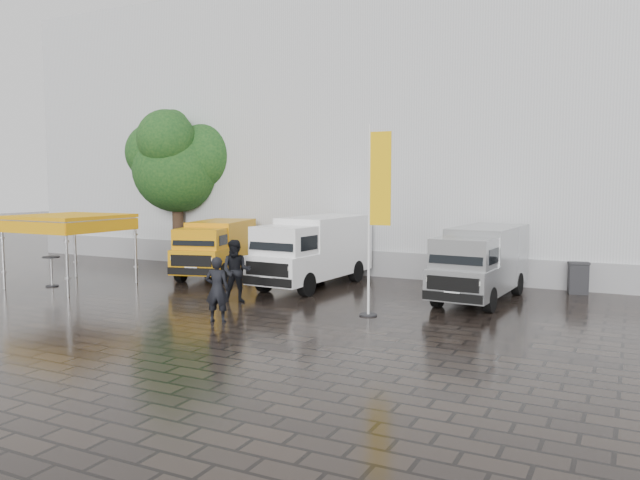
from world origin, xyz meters
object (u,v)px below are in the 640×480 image
(van_yellow, at_px, (216,249))
(person_front, at_px, (217,289))
(canopy_tent, at_px, (69,219))
(person_tent, at_px, (236,271))
(van_white, at_px, (313,252))
(van_silver, at_px, (481,264))
(cocktail_table, at_px, (52,271))
(wheelie_bin, at_px, (578,278))
(flagpole, at_px, (375,209))

(van_yellow, relative_size, person_front, 2.68)
(canopy_tent, distance_m, person_tent, 7.16)
(canopy_tent, height_order, person_front, canopy_tent)
(van_white, xyz_separation_m, canopy_tent, (-7.77, -3.88, 1.17))
(van_silver, height_order, person_tent, van_silver)
(van_white, distance_m, cocktail_table, 9.37)
(cocktail_table, distance_m, wheelie_bin, 18.28)
(van_silver, height_order, person_front, van_silver)
(wheelie_bin, bearing_deg, person_front, -143.97)
(van_white, xyz_separation_m, person_tent, (-0.76, -3.70, -0.26))
(person_tent, bearing_deg, van_silver, 4.71)
(canopy_tent, relative_size, person_front, 1.89)
(van_white, relative_size, van_silver, 1.08)
(wheelie_bin, xyz_separation_m, person_tent, (-9.33, -6.42, 0.44))
(person_front, bearing_deg, van_white, -106.53)
(canopy_tent, height_order, person_tent, canopy_tent)
(van_silver, relative_size, canopy_tent, 1.59)
(flagpole, distance_m, cocktail_table, 12.40)
(flagpole, bearing_deg, person_front, -143.55)
(van_yellow, bearing_deg, wheelie_bin, -4.36)
(flagpole, bearing_deg, canopy_tent, -178.90)
(cocktail_table, height_order, person_front, person_front)
(van_white, height_order, flagpole, flagpole)
(person_tent, bearing_deg, cocktail_table, 159.65)
(flagpole, xyz_separation_m, person_front, (-3.47, -2.56, -2.10))
(van_yellow, xyz_separation_m, wheelie_bin, (13.06, 2.41, -0.55))
(van_white, distance_m, flagpole, 5.56)
(van_white, distance_m, canopy_tent, 8.76)
(cocktail_table, distance_m, person_tent, 7.60)
(van_yellow, relative_size, cocktail_table, 4.38)
(flagpole, xyz_separation_m, cocktail_table, (-12.15, -0.57, -2.44))
(van_silver, distance_m, person_tent, 7.64)
(canopy_tent, height_order, cocktail_table, canopy_tent)
(van_yellow, distance_m, person_front, 8.12)
(van_silver, height_order, flagpole, flagpole)
(van_white, bearing_deg, wheelie_bin, 21.00)
(person_tent, bearing_deg, wheelie_bin, 10.24)
(van_yellow, bearing_deg, flagpole, -40.35)
(van_white, distance_m, person_front, 6.23)
(flagpole, relative_size, person_tent, 2.72)
(person_front, bearing_deg, van_yellow, -73.23)
(van_silver, height_order, cocktail_table, van_silver)
(canopy_tent, bearing_deg, person_front, -16.07)
(canopy_tent, xyz_separation_m, flagpole, (11.59, 0.22, 0.57))
(van_white, height_order, wheelie_bin, van_white)
(van_yellow, distance_m, canopy_tent, 5.48)
(van_yellow, relative_size, flagpole, 0.89)
(van_white, distance_m, wheelie_bin, 9.02)
(wheelie_bin, height_order, person_tent, person_tent)
(van_silver, height_order, wheelie_bin, van_silver)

